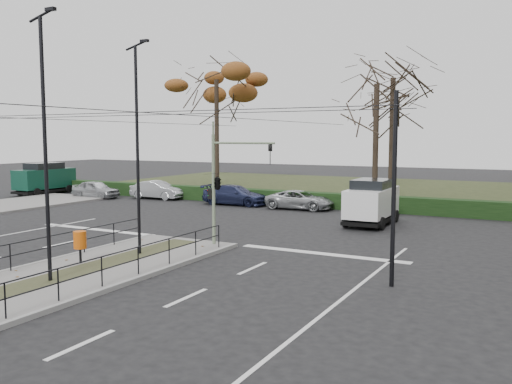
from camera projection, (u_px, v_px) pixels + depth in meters
ground at (112, 265)px, 19.51m from camera, size 140.00×140.00×0.00m
median_island at (57, 279)px, 17.31m from camera, size 4.40×15.00×0.14m
park at (305, 186)px, 50.40m from camera, size 38.00×26.00×0.10m
hedge at (232, 195)px, 38.60m from camera, size 38.00×1.00×1.00m
median_railing at (53, 252)px, 17.13m from camera, size 4.14×13.24×0.92m
catenary at (139, 168)px, 20.59m from camera, size 20.00×34.00×6.00m
traffic_light at (219, 181)px, 22.35m from camera, size 3.11×1.78×4.58m
litter_bin at (80, 240)px, 19.17m from camera, size 0.45×0.45×1.15m
streetlamp_median_near at (46, 146)px, 16.44m from camera, size 0.69×0.14×8.24m
streetlamp_median_far at (138, 147)px, 20.36m from camera, size 0.67×0.14×8.02m
parked_car_first at (96, 189)px, 41.12m from camera, size 3.90×1.60×1.32m
parked_car_second at (157, 190)px, 40.44m from camera, size 4.17×1.63×1.35m
parked_car_third at (235, 195)px, 36.94m from camera, size 4.70×2.04×1.35m
parked_car_fourth at (300, 200)px, 34.69m from camera, size 4.44×2.22×1.21m
white_van at (372, 201)px, 28.48m from camera, size 2.09×4.50×2.40m
green_van at (45, 178)px, 43.85m from camera, size 2.18×5.15×2.55m
rust_tree at (216, 80)px, 52.40m from camera, size 8.80×8.80×13.24m
bare_tree_center at (393, 86)px, 45.20m from camera, size 7.44×7.44×12.56m
bare_tree_near at (377, 92)px, 42.00m from camera, size 6.72×6.72×11.48m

